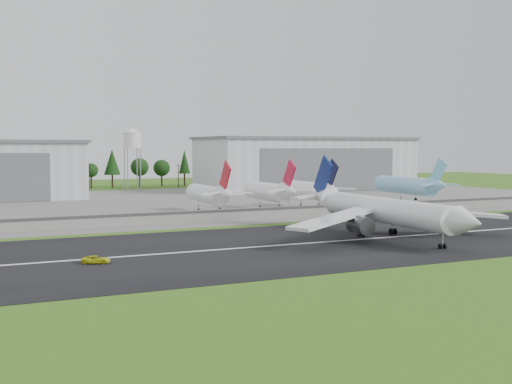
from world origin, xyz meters
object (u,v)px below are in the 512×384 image
ground_vehicle (96,259)px  parked_jet_red_a (211,194)px  parked_jet_red_b (272,191)px  parked_jet_skyblue (411,185)px  main_airliner (387,217)px  parked_jet_navy (312,190)px

ground_vehicle → parked_jet_red_a: (48.97, 71.37, 5.25)m
parked_jet_red_b → parked_jet_skyblue: bearing=4.8°
main_airliner → parked_jet_red_b: 67.18m
parked_jet_red_b → parked_jet_skyblue: (59.61, 5.04, 0.21)m
parked_jet_red_b → parked_jet_navy: (14.90, 0.00, 0.01)m
main_airliner → parked_jet_red_a: bearing=-74.6°
parked_jet_red_a → parked_jet_skyblue: 80.78m
main_airliner → parked_jet_skyblue: 96.57m
main_airliner → parked_jet_red_a: size_ratio=1.89×
main_airliner → parked_jet_red_b: size_ratio=1.89×
parked_jet_red_a → parked_jet_red_b: parked_jet_red_b is taller
main_airliner → parked_jet_red_a: 68.95m
parked_jet_navy → parked_jet_red_a: bearing=-180.0°
main_airliner → parked_jet_red_b: (4.68, 67.01, 1.33)m
parked_jet_navy → parked_jet_skyblue: parked_jet_skyblue is taller
main_airliner → ground_vehicle: 65.57m
ground_vehicle → parked_jet_navy: bearing=-29.5°
main_airliner → parked_jet_navy: bearing=-104.6°
main_airliner → ground_vehicle: main_airliner is taller
ground_vehicle → parked_jet_skyblue: 150.56m
parked_jet_red_a → parked_jet_navy: bearing=0.0°
ground_vehicle → parked_jet_red_a: 86.72m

